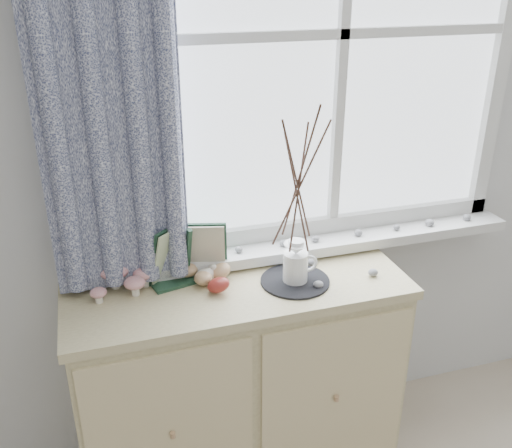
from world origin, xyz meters
The scene contains 8 objects.
sideboard centered at (-0.15, 1.75, 0.43)m, with size 1.20×0.45×0.85m.
botanical_book centered at (-0.31, 1.82, 0.96)m, with size 0.31×0.13×0.22m, color #1C3A28, non-canonical shape.
toadstool_cluster centered at (-0.53, 1.84, 0.91)m, with size 0.23×0.16×0.10m.
wooden_eggs centered at (-0.25, 1.79, 0.88)m, with size 0.17×0.18×0.08m.
songbird_figurine centered at (-0.26, 1.81, 0.88)m, with size 0.12×0.05×0.06m, color beige, non-canonical shape.
crocheted_doily centered at (0.05, 1.72, 0.85)m, with size 0.24×0.24×0.01m, color black.
twig_pitcher centered at (0.05, 1.72, 1.23)m, with size 0.26×0.26×0.66m.
sideboard_pebbles centered at (0.20, 1.71, 0.86)m, with size 0.26×0.19×0.03m.
Camera 1 is at (-0.60, 0.10, 1.87)m, focal length 40.00 mm.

